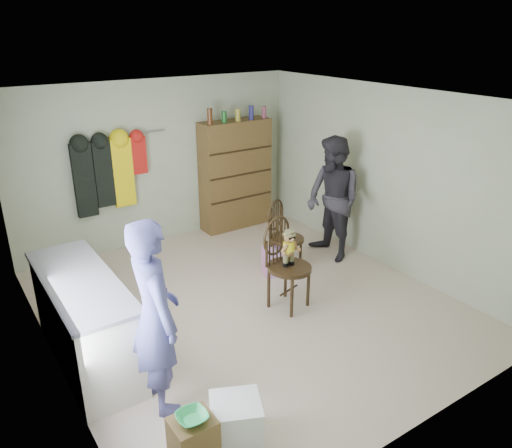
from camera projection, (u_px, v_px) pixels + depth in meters
ground_plane at (248, 304)px, 6.18m from camera, size 5.00×5.00×0.00m
room_walls at (223, 171)px, 6.00m from camera, size 5.00×5.00×5.00m
counter at (85, 320)px, 5.00m from camera, size 0.64×1.86×0.94m
stool at (194, 444)px, 3.83m from camera, size 0.33×0.28×0.47m
bowl at (192, 417)px, 3.73m from camera, size 0.23×0.23×0.06m
plastic_tub at (236, 421)px, 4.10m from camera, size 0.53×0.52×0.39m
chair_front at (286, 257)px, 5.93m from camera, size 0.62×0.62×1.13m
chair_far at (283, 233)px, 6.88m from camera, size 0.60×0.60×1.01m
striped_bag at (276, 261)px, 6.88m from camera, size 0.43×0.37×0.38m
person_left at (155, 317)px, 4.27m from camera, size 0.47×0.68×1.80m
person_right at (333, 199)px, 7.11m from camera, size 0.73×0.91×1.80m
dresser at (235, 174)px, 8.26m from camera, size 1.20×0.39×2.05m
coat_rack at (108, 173)px, 7.12m from camera, size 1.42×0.12×1.09m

